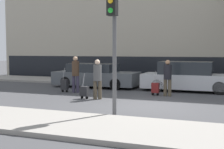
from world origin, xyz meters
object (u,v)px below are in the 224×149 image
parked_car_1 (188,77)px  trolley_right (155,88)px  trolley_left (65,85)px  trolley_center (84,91)px  parked_car_0 (96,76)px  pedestrian_right (168,76)px  pedestrian_center (97,77)px  pedestrian_left (76,72)px  traffic_light (113,26)px

parked_car_1 → trolley_right: bearing=-120.1°
trolley_left → trolley_center: bearing=-40.5°
parked_car_0 → pedestrian_right: (4.34, -1.99, 0.28)m
parked_car_0 → trolley_right: size_ratio=4.21×
parked_car_1 → pedestrian_center: pedestrian_center is taller
trolley_center → pedestrian_left: bearing=127.7°
parked_car_1 → trolley_left: parked_car_1 is taller
pedestrian_left → pedestrian_center: pedestrian_left is taller
parked_car_1 → trolley_center: 5.51m
parked_car_0 → pedestrian_left: size_ratio=2.68×
pedestrian_left → trolley_center: size_ratio=1.63×
pedestrian_left → trolley_left: size_ratio=1.48×
pedestrian_right → trolley_left: bearing=-169.9°
traffic_light → pedestrian_center: bearing=121.1°
traffic_light → pedestrian_right: bearing=82.7°
trolley_left → trolley_center: size_ratio=1.10×
parked_car_0 → trolley_right: bearing=-27.2°
pedestrian_left → pedestrian_right: pedestrian_left is taller
parked_car_1 → trolley_center: (-3.68, -4.09, -0.36)m
parked_car_0 → parked_car_1: bearing=0.8°
pedestrian_left → trolley_left: bearing=-179.9°
parked_car_0 → pedestrian_left: pedestrian_left is taller
trolley_center → trolley_right: bearing=39.5°
pedestrian_center → trolley_right: 2.82m
pedestrian_left → pedestrian_right: size_ratio=1.08×
parked_car_0 → pedestrian_center: size_ratio=2.83×
parked_car_1 → trolley_center: bearing=-132.0°
pedestrian_left → pedestrian_right: 4.33m
parked_car_1 → traffic_light: 7.47m
pedestrian_center → trolley_center: bearing=-179.9°
pedestrian_left → trolley_left: pedestrian_left is taller
trolley_right → parked_car_0: bearing=152.8°
trolley_center → pedestrian_center: bearing=13.5°
pedestrian_right → parked_car_0: bearing=159.8°
pedestrian_center → traffic_light: traffic_light is taller
trolley_right → traffic_light: bearing=-91.0°
trolley_right → traffic_light: size_ratio=0.29×
parked_car_0 → pedestrian_right: size_ratio=2.90×
pedestrian_left → parked_car_1: bearing=16.6°
traffic_light → trolley_right: bearing=89.0°
trolley_left → trolley_center: 2.38m
trolley_left → pedestrian_center: size_ratio=0.71×
parked_car_0 → trolley_center: size_ratio=4.37×
trolley_center → traffic_light: 4.52m
pedestrian_center → traffic_light: 4.05m
trolley_center → pedestrian_right: bearing=33.5°
trolley_center → pedestrian_right: size_ratio=0.66×
pedestrian_right → pedestrian_left: bearing=-170.4°
parked_car_0 → pedestrian_center: pedestrian_center is taller
parked_car_1 → trolley_left: (-5.49, -2.54, -0.31)m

